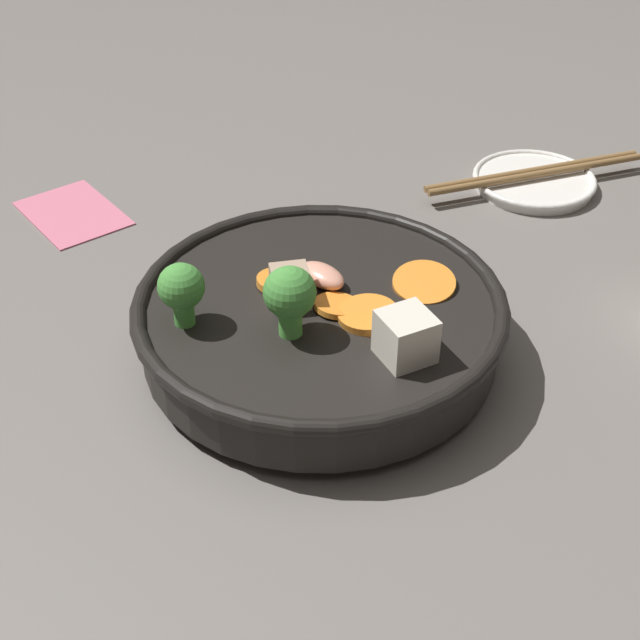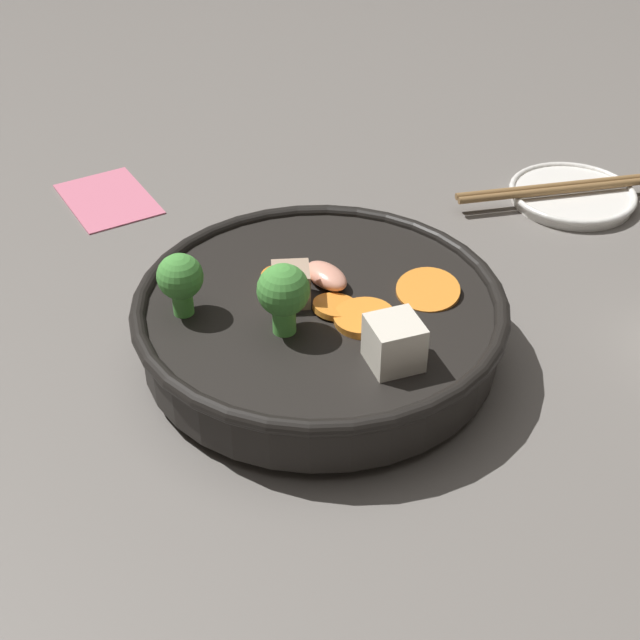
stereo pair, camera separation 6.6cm
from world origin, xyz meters
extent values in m
plane|color=slate|center=(0.00, 0.00, 0.00)|extent=(3.00, 3.00, 0.00)
cylinder|color=black|center=(0.00, 0.00, 0.01)|extent=(0.15, 0.15, 0.01)
cylinder|color=black|center=(0.00, 0.00, 0.03)|extent=(0.27, 0.27, 0.04)
torus|color=black|center=(0.00, 0.00, 0.05)|extent=(0.28, 0.28, 0.01)
cylinder|color=brown|center=(0.00, 0.00, 0.04)|extent=(0.25, 0.25, 0.02)
cylinder|color=orange|center=(0.04, 0.00, 0.05)|extent=(0.06, 0.06, 0.01)
cylinder|color=orange|center=(0.06, 0.06, 0.05)|extent=(0.06, 0.06, 0.01)
cylinder|color=orange|center=(-0.04, 0.01, 0.05)|extent=(0.04, 0.04, 0.01)
cylinder|color=orange|center=(0.01, 0.00, 0.05)|extent=(0.04, 0.04, 0.01)
cylinder|color=#59B84C|center=(0.00, -0.04, 0.06)|extent=(0.02, 0.02, 0.02)
sphere|color=#47933D|center=(0.00, -0.04, 0.09)|extent=(0.04, 0.04, 0.04)
cylinder|color=#59B84C|center=(-0.07, -0.07, 0.06)|extent=(0.01, 0.01, 0.02)
sphere|color=#47933D|center=(-0.07, -0.07, 0.08)|extent=(0.03, 0.03, 0.03)
cube|color=tan|center=(-0.02, -0.01, 0.06)|extent=(0.04, 0.04, 0.03)
cube|color=silver|center=(0.08, -0.03, 0.07)|extent=(0.05, 0.05, 0.03)
ellipsoid|color=#EA9E84|center=(-0.01, 0.02, 0.06)|extent=(0.05, 0.03, 0.01)
cylinder|color=white|center=(0.06, 0.34, 0.01)|extent=(0.12, 0.12, 0.01)
torus|color=white|center=(0.06, 0.34, 0.01)|extent=(0.12, 0.12, 0.01)
cube|color=#D16B84|center=(-0.31, 0.07, 0.00)|extent=(0.13, 0.11, 0.00)
cylinder|color=olive|center=(0.06, 0.34, 0.02)|extent=(0.16, 0.18, 0.01)
cylinder|color=olive|center=(0.05, 0.34, 0.02)|extent=(0.16, 0.18, 0.01)
camera|label=1|loc=(0.26, -0.46, 0.43)|focal=50.00mm
camera|label=2|loc=(0.32, -0.43, 0.43)|focal=50.00mm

